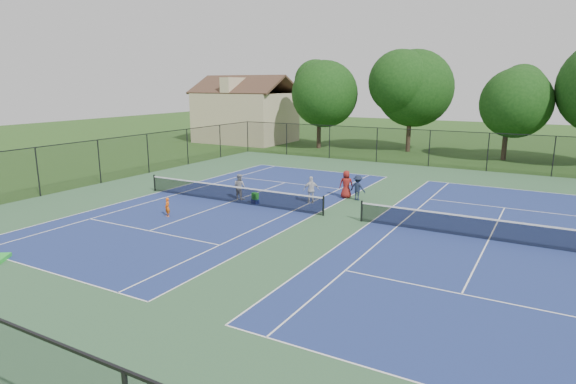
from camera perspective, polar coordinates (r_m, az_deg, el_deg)
The scene contains 16 objects.
ground at distance 24.72m, azimuth 6.40°, elevation -3.15°, with size 140.00×140.00×0.00m, color #234716.
court_pad at distance 24.72m, azimuth 6.40°, elevation -3.14°, with size 36.00×36.00×0.01m, color #325A3E.
tennis_court_left at distance 28.07m, azimuth -6.83°, elevation -1.02°, with size 12.00×23.83×1.07m.
tennis_court_right at distance 23.01m, azimuth 22.70°, elevation -5.05°, with size 12.00×23.83×1.07m.
perimeter_fence at distance 24.33m, azimuth 6.50°, elevation 0.48°, with size 36.08×36.08×3.02m.
tree_back_a at distance 51.02m, azimuth 3.74°, elevation 11.96°, with size 6.80×6.80×9.15m.
tree_back_b at distance 49.70m, azimuth 14.40°, elevation 12.22°, with size 7.60×7.60×10.03m.
tree_back_c at distance 47.12m, azimuth 24.75°, elevation 10.10°, with size 6.00×6.00×8.40m.
clapboard_house at distance 57.04m, azimuth -5.04°, elevation 9.07°, with size 10.80×8.10×7.65m.
child_player at distance 25.57m, azimuth -14.11°, elevation -1.76°, with size 0.37×0.24×1.00m, color #F45F10.
instructor at distance 28.57m, azimuth -5.78°, elevation 0.64°, with size 0.75×0.59×1.55m, color #98989B.
bystander_a at distance 27.55m, azimuth 2.77°, elevation 0.26°, with size 0.92×0.38×1.56m, color silver.
bystander_b at distance 28.52m, azimuth 8.26°, elevation 0.49°, with size 0.96×0.55×1.49m, color #171E32.
bystander_c at distance 28.95m, azimuth 6.91°, elevation 0.91°, with size 0.82×0.53×1.68m, color maroon.
ball_crate at distance 27.57m, azimuth -3.91°, elevation -1.13°, with size 0.41×0.28×0.27m, color navy.
ball_hopper at distance 27.50m, azimuth -3.92°, elevation -0.48°, with size 0.34×0.27×0.37m, color green.
Camera 1 is at (9.24, -21.91, 6.76)m, focal length 30.00 mm.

